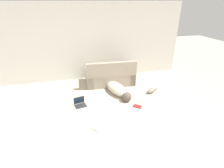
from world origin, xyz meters
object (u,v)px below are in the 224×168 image
object	(u,v)px
dog	(118,89)
book_cream	(96,128)
couch	(110,76)
book_red	(137,106)
laptop_open	(80,102)
cat	(152,90)

from	to	relation	value
dog	book_cream	world-z (taller)	dog
couch	book_red	distance (m)	1.73
dog	book_red	bearing A→B (deg)	6.17
couch	laptop_open	size ratio (longest dim) A/B	4.76
dog	book_red	size ratio (longest dim) A/B	5.80
laptop_open	book_red	world-z (taller)	laptop_open
cat	book_cream	bearing A→B (deg)	-177.93
book_cream	book_red	size ratio (longest dim) A/B	0.95
dog	laptop_open	size ratio (longest dim) A/B	4.26
laptop_open	book_cream	world-z (taller)	laptop_open
couch	book_cream	world-z (taller)	couch
dog	book_red	xyz separation A→B (m)	(0.31, -0.86, -0.13)
laptop_open	couch	bearing A→B (deg)	33.80
cat	book_cream	distance (m)	2.42
couch	laptop_open	world-z (taller)	couch
couch	laptop_open	xyz separation A→B (m)	(-1.16, -1.17, -0.20)
couch	dog	size ratio (longest dim) A/B	1.12
dog	couch	bearing A→B (deg)	169.77
laptop_open	dog	bearing A→B (deg)	5.34
laptop_open	book_red	bearing A→B (deg)	-29.41
dog	cat	size ratio (longest dim) A/B	2.87
laptop_open	book_cream	size ratio (longest dim) A/B	1.43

